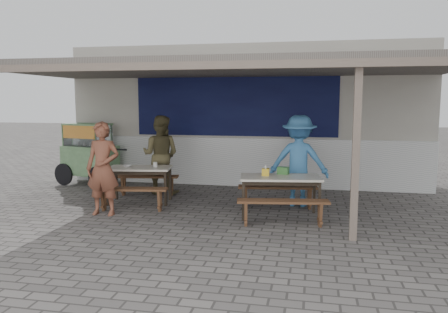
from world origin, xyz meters
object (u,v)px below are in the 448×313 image
Objects in this scene: condiment_jar at (155,164)px; bench_right_wall at (278,191)px; patron_wall_side at (161,155)px; patron_right_table at (299,161)px; patron_street_side at (103,169)px; condiment_bowl at (128,166)px; table_right at (280,181)px; vendor_cart at (89,152)px; donation_box at (283,171)px; bench_left_wall at (147,181)px; table_left at (140,171)px; bench_left_street at (132,194)px; tissue_box at (266,172)px; bench_right_street at (283,207)px.

bench_right_wall is at bearing -0.70° from condiment_jar.
patron_wall_side is 0.98× the size of patron_right_table.
patron_street_side reaches higher than condiment_bowl.
vendor_cart is (-4.97, 2.16, 0.17)m from table_right.
vendor_cart is 3.19m from patron_street_side.
bench_right_wall is 7.71× the size of donation_box.
donation_box is at bearing 74.43° from table_right.
condiment_jar reaches higher than bench_right_wall.
bench_left_wall is at bearing 81.85° from patron_street_side.
bench_left_street is (0.11, -0.69, -0.33)m from table_left.
patron_street_side is at bearing -114.39° from table_left.
patron_street_side is at bearing -44.13° from vendor_cart.
table_right is at bearing -6.99° from tissue_box.
table_right is 9.03× the size of condiment_bowl.
condiment_jar is 0.57m from condiment_bowl.
condiment_bowl is (-3.10, -0.12, 0.43)m from bench_right_wall.
table_right is 0.98× the size of bench_right_wall.
patron_right_table is at bearing 171.18° from patron_wall_side.
condiment_bowl is at bearing 175.80° from donation_box.
bench_right_street is 1.67m from patron_right_table.
tissue_box is at bearing -4.98° from bench_left_street.
bench_left_street is 1.00× the size of bench_left_wall.
patron_wall_side is (0.11, 0.96, 0.23)m from table_left.
table_right is at bearing -90.00° from bench_right_wall.
vendor_cart is at bearing 147.71° from table_right.
patron_street_side is 0.97× the size of patron_wall_side.
patron_wall_side reaches higher than condiment_bowl.
patron_right_table reaches higher than condiment_jar.
bench_left_wall is 10.91× the size of tissue_box.
condiment_jar reaches higher than bench_left_wall.
table_right reaches higher than bench_left_wall.
patron_street_side reaches higher than tissue_box.
bench_left_street is at bearing -90.00° from table_left.
condiment_jar is (0.19, -0.86, -0.09)m from patron_wall_side.
bench_left_street is at bearing 162.45° from bench_right_street.
condiment_jar is at bearing -20.40° from vendor_cart.
bench_right_street is 9.22× the size of condiment_bowl.
bench_right_wall is 0.91× the size of patron_street_side.
patron_street_side is 1.01m from condiment_bowl.
table_left is at bearing 169.31° from tissue_box.
bench_left_street is 6.93× the size of donation_box.
condiment_bowl is at bearing -109.36° from bench_left_wall.
table_left and table_right have the same top height.
patron_wall_side is at bearing 153.11° from bench_right_wall.
bench_left_street and bench_right_wall have the same top height.
vendor_cart reaches higher than tissue_box.
condiment_jar is (-2.67, 0.38, -0.02)m from donation_box.
vendor_cart reaches higher than table_right.
table_right is (3.06, -1.23, 0.34)m from bench_left_wall.
patron_right_table is (5.27, -1.21, 0.08)m from vendor_cart.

